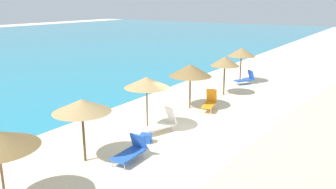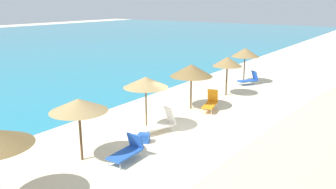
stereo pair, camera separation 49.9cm
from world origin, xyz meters
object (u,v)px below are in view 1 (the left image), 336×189
(lounge_chair_1, at_px, (131,151))
(lounge_chair_3, at_px, (210,102))
(beach_umbrella_3, at_px, (190,70))
(cooler_box, at_px, (146,138))
(lounge_chair_2, at_px, (163,123))
(lounge_chair_0, at_px, (246,79))
(beach_umbrella_1, at_px, (82,106))
(beach_umbrella_5, at_px, (241,52))
(beach_umbrella_2, at_px, (147,82))
(beach_umbrella_4, at_px, (225,61))

(lounge_chair_1, height_order, lounge_chair_3, lounge_chair_3)
(lounge_chair_3, bearing_deg, beach_umbrella_3, 1.76)
(cooler_box, bearing_deg, lounge_chair_2, 3.79)
(lounge_chair_1, bearing_deg, lounge_chair_0, -88.53)
(beach_umbrella_1, relative_size, lounge_chair_0, 1.57)
(beach_umbrella_1, distance_m, cooler_box, 3.51)
(beach_umbrella_5, bearing_deg, cooler_box, -175.61)
(lounge_chair_3, relative_size, cooler_box, 3.15)
(beach_umbrella_2, relative_size, lounge_chair_0, 1.66)
(beach_umbrella_1, relative_size, beach_umbrella_4, 0.97)
(lounge_chair_2, bearing_deg, beach_umbrella_2, 36.88)
(lounge_chair_2, distance_m, lounge_chair_3, 4.32)
(lounge_chair_2, xyz_separation_m, lounge_chair_3, (4.31, -0.30, 0.03))
(beach_umbrella_1, xyz_separation_m, beach_umbrella_2, (3.97, -0.05, 0.14))
(lounge_chair_2, bearing_deg, lounge_chair_1, 122.58)
(beach_umbrella_2, relative_size, lounge_chair_3, 1.70)
(beach_umbrella_2, xyz_separation_m, lounge_chair_2, (0.22, -0.74, -1.91))
(beach_umbrella_4, height_order, lounge_chair_0, beach_umbrella_4)
(beach_umbrella_3, bearing_deg, lounge_chair_2, -168.38)
(cooler_box, bearing_deg, lounge_chair_0, 1.95)
(lounge_chair_0, relative_size, lounge_chair_3, 1.03)
(beach_umbrella_3, bearing_deg, beach_umbrella_5, 0.77)
(beach_umbrella_3, xyz_separation_m, beach_umbrella_5, (7.88, 0.11, 0.08))
(beach_umbrella_1, xyz_separation_m, beach_umbrella_3, (8.18, 0.03, 0.01))
(lounge_chair_0, bearing_deg, beach_umbrella_2, 122.26)
(cooler_box, bearing_deg, beach_umbrella_5, 4.39)
(beach_umbrella_2, height_order, lounge_chair_1, beach_umbrella_2)
(beach_umbrella_4, height_order, lounge_chair_3, beach_umbrella_4)
(lounge_chair_1, bearing_deg, cooler_box, -73.73)
(lounge_chair_1, relative_size, cooler_box, 3.19)
(lounge_chair_2, bearing_deg, lounge_chair_3, -73.50)
(beach_umbrella_1, xyz_separation_m, lounge_chair_2, (4.19, -0.79, -1.77))
(lounge_chair_1, xyz_separation_m, lounge_chair_2, (3.19, 0.69, 0.05))
(beach_umbrella_2, bearing_deg, beach_umbrella_1, 179.25)
(lounge_chair_2, relative_size, lounge_chair_3, 1.13)
(beach_umbrella_2, xyz_separation_m, lounge_chair_3, (4.53, -1.03, -1.88))
(beach_umbrella_4, distance_m, lounge_chair_1, 11.23)
(beach_umbrella_3, bearing_deg, lounge_chair_0, -3.61)
(beach_umbrella_1, xyz_separation_m, lounge_chair_0, (15.72, -0.44, -1.81))
(beach_umbrella_1, xyz_separation_m, beach_umbrella_4, (12.02, -0.35, 0.01))
(beach_umbrella_4, distance_m, cooler_box, 9.52)
(lounge_chair_1, distance_m, lounge_chair_3, 7.51)
(lounge_chair_0, bearing_deg, beach_umbrella_5, 3.80)
(beach_umbrella_2, xyz_separation_m, lounge_chair_0, (11.75, -0.39, -1.95))
(beach_umbrella_5, height_order, lounge_chair_3, beach_umbrella_5)
(beach_umbrella_5, distance_m, lounge_chair_2, 12.06)
(beach_umbrella_4, height_order, cooler_box, beach_umbrella_4)
(beach_umbrella_3, xyz_separation_m, beach_umbrella_4, (3.84, -0.38, 0.00))
(lounge_chair_1, distance_m, cooler_box, 1.84)
(lounge_chair_0, distance_m, lounge_chair_2, 11.54)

